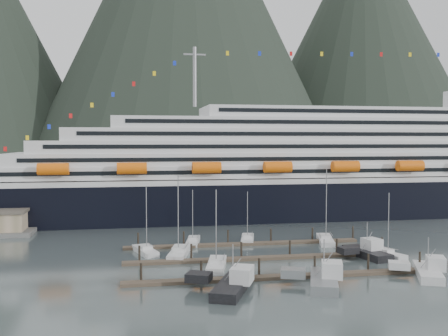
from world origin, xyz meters
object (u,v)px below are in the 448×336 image
Objects in this scene: sailboat_g at (325,240)px; trawler_b at (323,279)px; trawler_d at (427,271)px; trawler_a at (232,284)px; sailboat_h at (384,254)px; sailboat_e at (193,241)px; sailboat_f at (247,239)px; sailboat_c at (217,265)px; sailboat_b at (179,253)px; sailboat_a at (145,251)px; trawler_e at (366,252)px; cruise_ship at (334,172)px.

trawler_b is at bearing 173.27° from sailboat_g.
trawler_a is at bearing 117.67° from trawler_d.
sailboat_h is 1.05× the size of trawler_d.
sailboat_e is 37.65m from sailboat_h.
sailboat_g is 1.36× the size of trawler_d.
sailboat_f is 0.81× the size of trawler_a.
sailboat_f is (10.16, 21.50, -0.03)m from sailboat_c.
trawler_d is at bearing -123.80° from sailboat_e.
sailboat_g is (31.05, 7.18, -0.01)m from sailboat_b.
sailboat_b is 30.13m from trawler_b.
sailboat_b is 0.98× the size of sailboat_g.
sailboat_h is (36.68, -7.48, -0.04)m from sailboat_b.
sailboat_g is at bearing -86.90° from sailboat_e.
sailboat_a is at bearing 56.08° from sailboat_h.
sailboat_h reaches higher than sailboat_e.
trawler_e is at bearing -110.61° from sailboat_e.
sailboat_e is (-44.85, -35.31, -11.64)m from cruise_ship.
trawler_d is at bearing 159.41° from sailboat_h.
sailboat_a is 0.82× the size of sailboat_g.
trawler_d is at bearing -133.06° from sailboat_f.
cruise_ship is at bearing 13.73° from trawler_d.
trawler_a is at bearing -166.75° from sailboat_e.
sailboat_e reaches higher than trawler_d.
sailboat_e is at bearing -141.78° from cruise_ship.
sailboat_e is 0.85× the size of trawler_a.
sailboat_b is 1.34× the size of sailboat_e.
sailboat_c is at bearing 168.89° from sailboat_f.
trawler_a is at bearing 177.89° from sailboat_f.
sailboat_g is at bearing -2.77° from trawler_e.
cruise_ship is at bearing -40.77° from sailboat_e.
cruise_ship is 56.30m from sailboat_h.
sailboat_c reaches higher than trawler_d.
cruise_ship reaches higher than trawler_b.
sailboat_c is (11.35, -13.21, 0.01)m from sailboat_a.
sailboat_e is 0.95× the size of trawler_b.
sailboat_a is at bearing 125.23° from sailboat_f.
sailboat_f is at bearing -133.61° from cruise_ship.
sailboat_b is at bearing -136.47° from cruise_ship.
trawler_b is (3.29, -34.95, 0.54)m from sailboat_f.
trawler_a is (1.35, -34.57, 0.52)m from sailboat_e.
trawler_a reaches higher than trawler_d.
sailboat_e reaches higher than trawler_e.
sailboat_c is at bearing 93.93° from trawler_d.
sailboat_b is 42.43m from trawler_d.
sailboat_h reaches higher than trawler_b.
cruise_ship is 17.27× the size of trawler_b.
sailboat_e is at bearing 46.67° from trawler_e.
sailboat_g is 15.71m from sailboat_h.
cruise_ship is at bearing -29.43° from sailboat_f.
sailboat_c is 1.01× the size of trawler_a.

